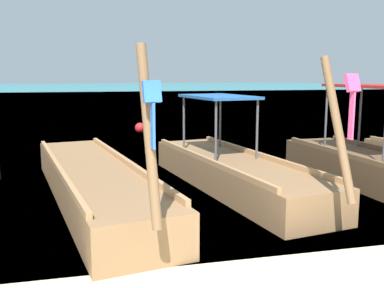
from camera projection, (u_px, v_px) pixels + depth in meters
sea_water at (101, 91)px, 63.19m from camera, size 120.00×120.00×0.00m
longtail_boat_blue_ribbon at (94, 183)px, 8.18m from camera, size 2.56×7.08×2.73m
longtail_boat_pink_ribbon at (233, 171)px, 9.02m from camera, size 2.30×6.36×2.64m
mooring_buoy_near at (140, 128)px, 17.61m from camera, size 0.42×0.42×0.42m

